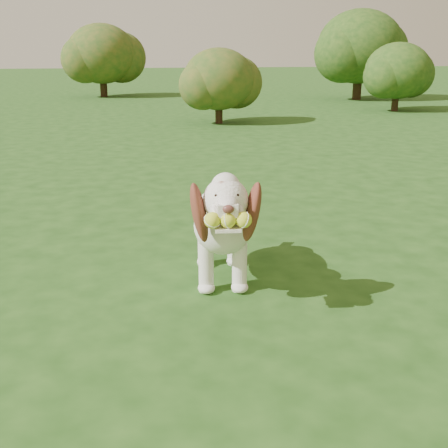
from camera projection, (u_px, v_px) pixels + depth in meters
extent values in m
plane|color=#1B4012|center=(222.00, 303.00, 2.88)|extent=(80.00, 80.00, 0.00)
ellipsoid|color=white|center=(221.00, 220.00, 3.12)|extent=(0.39, 0.63, 0.31)
ellipsoid|color=white|center=(223.00, 225.00, 2.90)|extent=(0.34, 0.34, 0.30)
ellipsoid|color=white|center=(219.00, 211.00, 3.32)|extent=(0.31, 0.31, 0.28)
cylinder|color=white|center=(224.00, 217.00, 2.76)|extent=(0.19, 0.26, 0.24)
sphere|color=white|center=(226.00, 200.00, 2.62)|extent=(0.24, 0.24, 0.21)
sphere|color=white|center=(226.00, 187.00, 2.62)|extent=(0.16, 0.16, 0.14)
cube|color=white|center=(227.00, 208.00, 2.50)|extent=(0.11, 0.14, 0.06)
ellipsoid|color=#592D28|center=(228.00, 209.00, 2.44)|extent=(0.06, 0.04, 0.04)
cube|color=white|center=(228.00, 227.00, 2.52)|extent=(0.13, 0.15, 0.01)
ellipsoid|color=brown|center=(199.00, 213.00, 2.64)|extent=(0.14, 0.20, 0.33)
ellipsoid|color=brown|center=(252.00, 212.00, 2.65)|extent=(0.14, 0.22, 0.33)
cylinder|color=white|center=(218.00, 200.00, 3.43)|extent=(0.07, 0.16, 0.12)
cylinder|color=white|center=(206.00, 268.00, 2.98)|extent=(0.09, 0.09, 0.27)
cylinder|color=white|center=(240.00, 267.00, 2.99)|extent=(0.09, 0.09, 0.27)
cylinder|color=white|center=(204.00, 244.00, 3.36)|extent=(0.09, 0.09, 0.27)
cylinder|color=white|center=(234.00, 243.00, 3.36)|extent=(0.09, 0.09, 0.27)
sphere|color=yellow|center=(212.00, 220.00, 2.47)|extent=(0.08, 0.08, 0.07)
sphere|color=yellow|center=(228.00, 220.00, 2.47)|extent=(0.08, 0.08, 0.07)
sphere|color=yellow|center=(244.00, 220.00, 2.47)|extent=(0.08, 0.08, 0.07)
cylinder|color=#382314|center=(219.00, 111.00, 9.87)|extent=(0.13, 0.13, 0.41)
ellipsoid|color=#1A3F13|center=(219.00, 79.00, 9.71)|extent=(1.24, 1.24, 1.06)
cylinder|color=#382314|center=(357.00, 85.00, 14.58)|extent=(0.22, 0.22, 0.72)
ellipsoid|color=#1A3F13|center=(360.00, 47.00, 14.29)|extent=(2.17, 2.17, 1.84)
cylinder|color=#382314|center=(104.00, 85.00, 15.47)|extent=(0.19, 0.19, 0.63)
ellipsoid|color=#1A3F13|center=(102.00, 54.00, 15.22)|extent=(1.88, 1.88, 1.59)
cylinder|color=#382314|center=(395.00, 100.00, 11.85)|extent=(0.14, 0.14, 0.45)
ellipsoid|color=#1A3F13|center=(398.00, 71.00, 11.67)|extent=(1.36, 1.36, 1.15)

